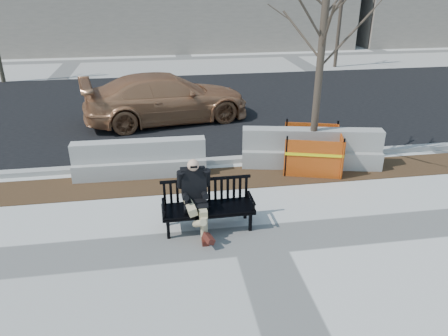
{
  "coord_description": "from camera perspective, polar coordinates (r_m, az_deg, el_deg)",
  "views": [
    {
      "loc": [
        -1.62,
        -6.37,
        4.45
      ],
      "look_at": [
        -0.44,
        1.13,
        0.96
      ],
      "focal_mm": 34.03,
      "sensor_mm": 36.0,
      "label": 1
    }
  ],
  "objects": [
    {
      "name": "jersey_barrier_left",
      "position": [
        10.51,
        -11.04,
        -0.89
      ],
      "size": [
        3.14,
        0.68,
        0.9
      ],
      "primitive_type": null,
      "rotation": [
        0.0,
        0.0,
        -0.02
      ],
      "color": "#AAA79F",
      "rests_on": "ground"
    },
    {
      "name": "far_tree_left",
      "position": [
        21.87,
        -27.47,
        10.19
      ],
      "size": [
        2.61,
        2.61,
        5.64
      ],
      "primitive_type": null,
      "rotation": [
        0.0,
        0.0,
        -0.3
      ],
      "color": "brown",
      "rests_on": "ground"
    },
    {
      "name": "curb",
      "position": [
        10.97,
        0.3,
        1.07
      ],
      "size": [
        60.0,
        0.25,
        0.12
      ],
      "primitive_type": "cube",
      "color": "#9E9B93",
      "rests_on": "ground"
    },
    {
      "name": "seated_man",
      "position": [
        8.27,
        -3.82,
        -7.96
      ],
      "size": [
        0.62,
        1.01,
        1.41
      ],
      "primitive_type": null,
      "rotation": [
        0.0,
        0.0,
        0.01
      ],
      "color": "black",
      "rests_on": "ground"
    },
    {
      "name": "far_tree_right",
      "position": [
        23.63,
        14.65,
        13.03
      ],
      "size": [
        2.57,
        2.57,
        5.25
      ],
      "primitive_type": null,
      "rotation": [
        0.0,
        0.0,
        0.42
      ],
      "color": "#43372B",
      "rests_on": "ground"
    },
    {
      "name": "bench",
      "position": [
        8.25,
        -2.11,
        -8.0
      ],
      "size": [
        1.78,
        0.66,
        0.94
      ],
      "primitive_type": null,
      "rotation": [
        0.0,
        0.0,
        0.01
      ],
      "color": "black",
      "rests_on": "ground"
    },
    {
      "name": "sedan",
      "position": [
        14.32,
        -7.49,
        6.34
      ],
      "size": [
        5.64,
        3.13,
        1.55
      ],
      "primitive_type": "imported",
      "rotation": [
        0.0,
        0.0,
        1.76
      ],
      "color": "#A36B44",
      "rests_on": "ground"
    },
    {
      "name": "ground",
      "position": [
        7.94,
        4.48,
        -9.52
      ],
      "size": [
        120.0,
        120.0,
        0.0
      ],
      "primitive_type": "plane",
      "color": "beige",
      "rests_on": "ground"
    },
    {
      "name": "mulch_strip",
      "position": [
        10.15,
        1.16,
        -1.34
      ],
      "size": [
        40.0,
        1.2,
        0.02
      ],
      "primitive_type": "cube",
      "color": "#47301C",
      "rests_on": "ground"
    },
    {
      "name": "tree_fence",
      "position": [
        10.96,
        11.54,
        0.16
      ],
      "size": [
        2.57,
        2.57,
        5.18
      ],
      "primitive_type": null,
      "rotation": [
        0.0,
        0.0,
        -0.29
      ],
      "color": "#E2511A",
      "rests_on": "ground"
    },
    {
      "name": "jersey_barrier_right",
      "position": [
        11.04,
        11.42,
        0.36
      ],
      "size": [
        3.51,
        1.37,
        0.99
      ],
      "primitive_type": null,
      "rotation": [
        0.0,
        0.0,
        -0.2
      ],
      "color": "#9C9A92",
      "rests_on": "ground"
    },
    {
      "name": "asphalt_street",
      "position": [
        15.89,
        -2.77,
        8.38
      ],
      "size": [
        60.0,
        10.4,
        0.01
      ],
      "primitive_type": "cube",
      "color": "black",
      "rests_on": "ground"
    }
  ]
}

